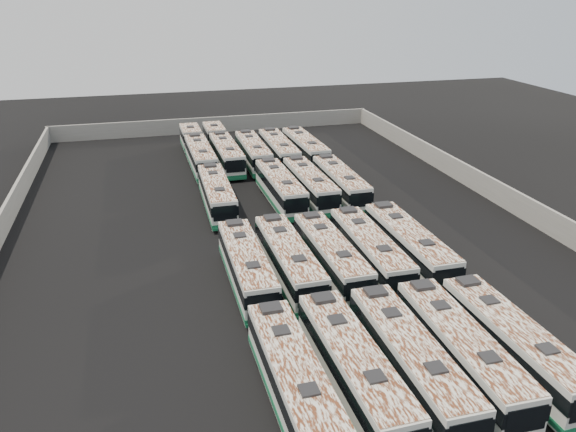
% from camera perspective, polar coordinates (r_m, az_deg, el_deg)
% --- Properties ---
extents(ground, '(140.00, 140.00, 0.00)m').
position_cam_1_polar(ground, '(47.97, -1.19, -1.72)').
color(ground, black).
rests_on(ground, ground).
extents(perimeter_wall, '(45.20, 73.20, 2.20)m').
position_cam_1_polar(perimeter_wall, '(47.53, -1.20, -0.51)').
color(perimeter_wall, gray).
rests_on(perimeter_wall, ground).
extents(bus_front_far_left, '(2.49, 11.08, 3.11)m').
position_cam_1_polar(bus_front_far_left, '(28.87, 0.59, -16.36)').
color(bus_front_far_left, silver).
rests_on(bus_front_far_left, ground).
extents(bus_front_left, '(2.65, 11.35, 3.18)m').
position_cam_1_polar(bus_front_left, '(29.72, 6.67, -15.14)').
color(bus_front_left, silver).
rests_on(bus_front_left, ground).
extents(bus_front_center, '(2.43, 11.35, 3.19)m').
position_cam_1_polar(bus_front_center, '(30.70, 12.26, -14.16)').
color(bus_front_center, silver).
rests_on(bus_front_center, ground).
extents(bus_front_right, '(2.55, 11.27, 3.16)m').
position_cam_1_polar(bus_front_right, '(32.06, 17.10, -12.98)').
color(bus_front_right, silver).
rests_on(bus_front_right, ground).
extents(bus_front_far_right, '(2.56, 11.13, 3.12)m').
position_cam_1_polar(bus_front_far_right, '(33.58, 21.85, -11.97)').
color(bus_front_far_right, silver).
rests_on(bus_front_far_right, ground).
extents(bus_midfront_far_left, '(2.37, 11.04, 3.11)m').
position_cam_1_polar(bus_midfront_far_left, '(39.07, -4.24, -5.16)').
color(bus_midfront_far_left, silver).
rests_on(bus_midfront_far_left, ground).
extents(bus_midfront_left, '(2.54, 11.22, 3.15)m').
position_cam_1_polar(bus_midfront_left, '(39.73, 0.09, -4.56)').
color(bus_midfront_left, silver).
rests_on(bus_midfront_left, ground).
extents(bus_midfront_center, '(2.53, 11.02, 3.09)m').
position_cam_1_polar(bus_midfront_center, '(40.49, 4.39, -4.13)').
color(bus_midfront_center, silver).
rests_on(bus_midfront_center, ground).
extents(bus_midfront_right, '(2.46, 11.21, 3.15)m').
position_cam_1_polar(bus_midfront_right, '(41.53, 8.29, -3.55)').
color(bus_midfront_right, silver).
rests_on(bus_midfront_right, ground).
extents(bus_midfront_far_right, '(2.48, 11.47, 3.23)m').
position_cam_1_polar(bus_midfront_far_right, '(42.78, 12.18, -2.97)').
color(bus_midfront_far_right, silver).
rests_on(bus_midfront_far_right, ground).
extents(bus_midback_far_left, '(2.50, 11.09, 3.11)m').
position_cam_1_polar(bus_midback_far_left, '(52.56, -7.25, 2.20)').
color(bus_midback_far_left, silver).
rests_on(bus_midback_far_left, ground).
extents(bus_midback_center, '(2.53, 11.18, 3.14)m').
position_cam_1_polar(bus_midback_center, '(53.78, -0.79, 2.88)').
color(bus_midback_center, silver).
rests_on(bus_midback_center, ground).
extents(bus_midback_right, '(2.56, 11.16, 3.13)m').
position_cam_1_polar(bus_midback_right, '(54.55, 2.23, 3.15)').
color(bus_midback_right, silver).
rests_on(bus_midback_right, ground).
extents(bus_midback_far_right, '(2.38, 11.10, 3.12)m').
position_cam_1_polar(bus_midback_far_right, '(55.33, 5.34, 3.34)').
color(bus_midback_far_right, silver).
rests_on(bus_midback_far_right, ground).
extents(bus_back_far_left, '(2.63, 17.25, 3.12)m').
position_cam_1_polar(bus_back_far_left, '(67.24, -9.21, 6.64)').
color(bus_back_far_left, silver).
rests_on(bus_back_far_left, ground).
extents(bus_back_left, '(2.58, 17.25, 3.12)m').
position_cam_1_polar(bus_back_left, '(67.73, -6.68, 6.89)').
color(bus_back_left, silver).
rests_on(bus_back_left, ground).
extents(bus_back_center, '(2.42, 11.09, 3.12)m').
position_cam_1_polar(bus_back_center, '(65.41, -3.55, 6.44)').
color(bus_back_center, silver).
rests_on(bus_back_center, ground).
extents(bus_back_right, '(2.47, 11.39, 3.20)m').
position_cam_1_polar(bus_back_right, '(65.90, -0.94, 6.64)').
color(bus_back_right, silver).
rests_on(bus_back_right, ground).
extents(bus_back_far_right, '(2.69, 11.45, 3.21)m').
position_cam_1_polar(bus_back_far_right, '(66.70, 1.75, 6.83)').
color(bus_back_far_right, silver).
rests_on(bus_back_far_right, ground).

